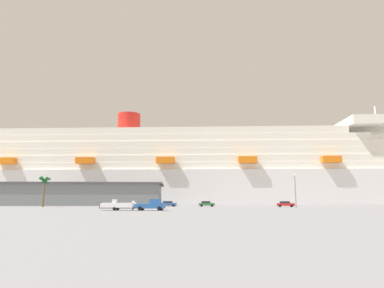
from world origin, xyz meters
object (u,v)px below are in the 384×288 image
object	(u,v)px
palm_tree	(44,183)
parked_car_red_hatchback	(285,204)
cruise_ship	(214,173)
small_boat_on_trailer	(121,205)
pickup_truck	(152,205)
parked_car_green_wagon	(206,204)
parked_car_blue_suv	(168,204)
street_lamp	(295,186)

from	to	relation	value
palm_tree	parked_car_red_hatchback	bearing A→B (deg)	1.72
cruise_ship	small_boat_on_trailer	world-z (taller)	cruise_ship
pickup_truck	parked_car_green_wagon	distance (m)	35.27
small_boat_on_trailer	parked_car_blue_suv	xyz separation A→B (m)	(5.75, 35.71, -0.12)
parked_car_green_wagon	parked_car_blue_suv	distance (m)	11.54
pickup_truck	small_boat_on_trailer	bearing A→B (deg)	176.31
parked_car_green_wagon	small_boat_on_trailer	bearing A→B (deg)	-117.16
street_lamp	parked_car_red_hatchback	bearing A→B (deg)	104.70
small_boat_on_trailer	street_lamp	size ratio (longest dim) A/B	1.02
palm_tree	street_lamp	bearing A→B (deg)	-2.93
small_boat_on_trailer	street_lamp	distance (m)	47.24
street_lamp	parked_car_red_hatchback	world-z (taller)	street_lamp
street_lamp	parked_car_green_wagon	bearing A→B (deg)	159.18
palm_tree	street_lamp	xyz separation A→B (m)	(68.59, -3.51, -0.96)
cruise_ship	parked_car_red_hatchback	world-z (taller)	cruise_ship
pickup_truck	street_lamp	bearing A→B (deg)	35.71
cruise_ship	palm_tree	world-z (taller)	cruise_ship
street_lamp	parked_car_red_hatchback	xyz separation A→B (m)	(-1.45, 5.53, -4.78)
small_boat_on_trailer	palm_tree	distance (m)	40.08
pickup_truck	palm_tree	xyz separation A→B (m)	(-34.29, 28.17, 5.54)
small_boat_on_trailer	parked_car_green_wagon	size ratio (longest dim) A/B	1.93
pickup_truck	parked_car_blue_suv	size ratio (longest dim) A/B	1.19
small_boat_on_trailer	parked_car_red_hatchback	bearing A→B (deg)	37.52
parked_car_blue_suv	parked_car_red_hatchback	bearing A→B (deg)	-10.14
cruise_ship	parked_car_red_hatchback	distance (m)	70.93
pickup_truck	street_lamp	world-z (taller)	street_lamp
pickup_truck	street_lamp	size ratio (longest dim) A/B	0.65
pickup_truck	small_boat_on_trailer	world-z (taller)	pickup_truck
street_lamp	parked_car_green_wagon	size ratio (longest dim) A/B	1.89
small_boat_on_trailer	parked_car_red_hatchback	size ratio (longest dim) A/B	1.79
cruise_ship	small_boat_on_trailer	xyz separation A→B (m)	(-21.38, -97.16, -13.66)
street_lamp	parked_car_red_hatchback	size ratio (longest dim) A/B	1.76
parked_car_green_wagon	parked_car_blue_suv	size ratio (longest dim) A/B	0.96
palm_tree	parked_car_blue_suv	xyz separation A→B (m)	(34.08, 7.93, -5.75)
palm_tree	parked_car_blue_suv	size ratio (longest dim) A/B	1.77
small_boat_on_trailer	cruise_ship	bearing A→B (deg)	77.59
palm_tree	parked_car_red_hatchback	xyz separation A→B (m)	(67.14, 2.02, -5.75)
cruise_ship	pickup_truck	bearing A→B (deg)	-98.98
pickup_truck	parked_car_blue_suv	bearing A→B (deg)	90.33
pickup_truck	parked_car_blue_suv	xyz separation A→B (m)	(-0.21, 36.10, -0.21)
parked_car_red_hatchback	parked_car_blue_suv	bearing A→B (deg)	169.86
parked_car_blue_suv	parked_car_red_hatchback	world-z (taller)	same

